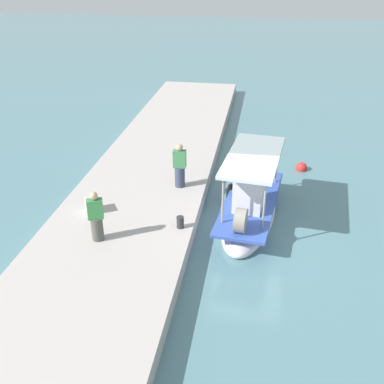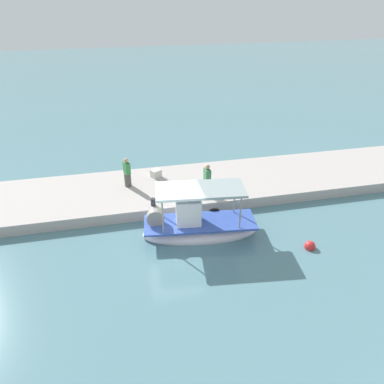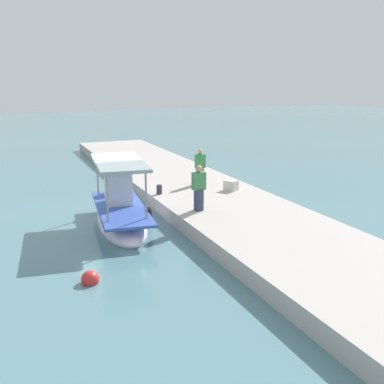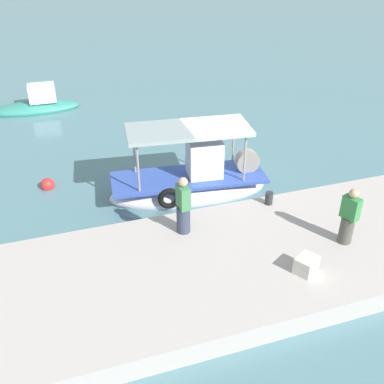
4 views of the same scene
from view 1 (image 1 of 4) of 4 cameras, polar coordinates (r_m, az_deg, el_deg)
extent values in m
plane|color=slate|center=(15.49, 7.27, -5.65)|extent=(120.00, 120.00, 0.00)
cube|color=#B7AEA9|center=(15.96, -8.20, -3.43)|extent=(36.00, 4.87, 0.57)
ellipsoid|color=white|center=(16.47, 7.22, -2.86)|extent=(5.51, 2.33, 0.99)
cube|color=#3755B3|center=(16.20, 7.33, -1.19)|extent=(5.30, 2.30, 0.10)
cube|color=silver|center=(15.44, 7.15, -0.09)|extent=(1.20, 1.07, 1.35)
cylinder|color=gray|center=(14.26, 8.99, -1.89)|extent=(0.07, 0.07, 1.71)
cylinder|color=gray|center=(14.43, 3.86, -1.21)|extent=(0.07, 0.07, 1.71)
cylinder|color=gray|center=(17.32, 10.54, 3.50)|extent=(0.07, 0.07, 1.71)
cylinder|color=gray|center=(17.46, 6.28, 4.01)|extent=(0.07, 0.07, 1.71)
cube|color=#95A4A6|center=(15.45, 7.71, 4.40)|extent=(4.09, 2.15, 0.12)
torus|color=black|center=(17.12, 4.78, -0.15)|extent=(0.76, 0.26, 0.74)
cylinder|color=gray|center=(14.26, 6.10, -3.57)|extent=(0.84, 0.44, 0.80)
cylinder|color=#4F4E46|center=(14.34, -11.75, -4.50)|extent=(0.47, 0.47, 0.77)
cube|color=#398946|center=(13.99, -12.02, -2.07)|extent=(0.40, 0.52, 0.63)
sphere|color=tan|center=(13.78, -12.20, -0.48)|extent=(0.25, 0.25, 0.25)
cylinder|color=#343D53|center=(17.24, -1.53, 1.94)|extent=(0.41, 0.41, 0.80)
cube|color=#40834F|center=(16.94, -1.56, 4.16)|extent=(0.30, 0.50, 0.66)
sphere|color=tan|center=(16.76, -1.58, 5.60)|extent=(0.26, 0.26, 0.26)
cylinder|color=#2D2D33|center=(14.72, -1.48, -3.79)|extent=(0.24, 0.24, 0.40)
cube|color=beige|center=(15.99, -12.29, -1.65)|extent=(0.70, 0.66, 0.44)
sphere|color=red|center=(20.64, 13.52, 2.97)|extent=(0.49, 0.49, 0.49)
camera|label=2|loc=(17.67, 67.12, 18.56)|focal=35.31mm
camera|label=3|loc=(30.92, 17.43, 20.88)|focal=43.28mm
camera|label=4|loc=(22.39, -28.49, 23.62)|focal=42.40mm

